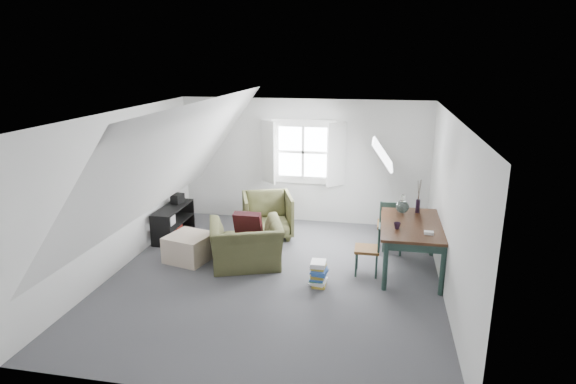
% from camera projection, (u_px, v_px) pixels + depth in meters
% --- Properties ---
extents(floor, '(5.50, 5.50, 0.00)m').
position_uv_depth(floor, '(274.00, 277.00, 7.44)').
color(floor, '#454549').
rests_on(floor, ground).
extents(ceiling, '(5.50, 5.50, 0.00)m').
position_uv_depth(ceiling, '(273.00, 115.00, 6.76)').
color(ceiling, white).
rests_on(ceiling, wall_back).
extents(wall_back, '(5.00, 0.00, 5.00)m').
position_uv_depth(wall_back, '(303.00, 161.00, 9.70)').
color(wall_back, silver).
rests_on(wall_back, ground).
extents(wall_front, '(5.00, 0.00, 5.00)m').
position_uv_depth(wall_front, '(210.00, 284.00, 4.50)').
color(wall_front, silver).
rests_on(wall_front, ground).
extents(wall_left, '(0.00, 5.50, 5.50)m').
position_uv_depth(wall_left, '(119.00, 191.00, 7.56)').
color(wall_left, silver).
rests_on(wall_left, ground).
extents(wall_right, '(0.00, 5.50, 5.50)m').
position_uv_depth(wall_right, '(450.00, 210.00, 6.64)').
color(wall_right, silver).
rests_on(wall_right, ground).
extents(slope_left, '(3.19, 5.50, 4.48)m').
position_uv_depth(slope_left, '(173.00, 161.00, 7.24)').
color(slope_left, white).
rests_on(slope_left, wall_left).
extents(slope_right, '(3.19, 5.50, 4.48)m').
position_uv_depth(slope_right, '(382.00, 170.00, 6.67)').
color(slope_right, white).
rests_on(slope_right, wall_right).
extents(dormer_window, '(1.71, 0.35, 1.30)m').
position_uv_depth(dormer_window, '(303.00, 152.00, 9.57)').
color(dormer_window, white).
rests_on(dormer_window, wall_back).
extents(skylight, '(0.35, 0.75, 0.47)m').
position_uv_depth(skylight, '(382.00, 154.00, 7.91)').
color(skylight, white).
rests_on(skylight, slope_right).
extents(armchair_near, '(1.40, 1.32, 0.74)m').
position_uv_depth(armchair_near, '(247.00, 265.00, 7.87)').
color(armchair_near, '#434426').
rests_on(armchair_near, floor).
extents(armchair_far, '(1.14, 1.15, 0.83)m').
position_uv_depth(armchair_far, '(268.00, 236.00, 9.16)').
color(armchair_far, '#434426').
rests_on(armchair_far, floor).
extents(throw_pillow, '(0.45, 0.26, 0.47)m').
position_uv_depth(throw_pillow, '(248.00, 225.00, 7.83)').
color(throw_pillow, '#380F14').
rests_on(throw_pillow, armchair_near).
extents(ottoman, '(0.80, 0.80, 0.44)m').
position_uv_depth(ottoman, '(189.00, 247.00, 8.03)').
color(ottoman, tan).
rests_on(ottoman, floor).
extents(dining_table, '(0.97, 1.62, 0.81)m').
position_uv_depth(dining_table, '(412.00, 230.00, 7.47)').
color(dining_table, '#321B10').
rests_on(dining_table, floor).
extents(demijohn, '(0.22, 0.22, 0.31)m').
position_uv_depth(demijohn, '(402.00, 206.00, 7.86)').
color(demijohn, silver).
rests_on(demijohn, dining_table).
extents(vase_twigs, '(0.07, 0.08, 0.56)m').
position_uv_depth(vase_twigs, '(418.00, 205.00, 7.91)').
color(vase_twigs, black).
rests_on(vase_twigs, dining_table).
extents(cup, '(0.11, 0.11, 0.10)m').
position_uv_depth(cup, '(397.00, 229.00, 7.21)').
color(cup, black).
rests_on(cup, dining_table).
extents(paper_box, '(0.13, 0.09, 0.04)m').
position_uv_depth(paper_box, '(429.00, 233.00, 6.98)').
color(paper_box, white).
rests_on(paper_box, dining_table).
extents(dining_chair_far, '(0.45, 0.45, 0.96)m').
position_uv_depth(dining_chair_far, '(391.00, 225.00, 8.28)').
color(dining_chair_far, brown).
rests_on(dining_chair_far, floor).
extents(dining_chair_near, '(0.38, 0.38, 0.81)m').
position_uv_depth(dining_chair_near, '(369.00, 248.00, 7.46)').
color(dining_chair_near, brown).
rests_on(dining_chair_near, floor).
extents(media_shelf, '(0.38, 1.14, 0.59)m').
position_uv_depth(media_shelf, '(173.00, 224.00, 9.03)').
color(media_shelf, black).
rests_on(media_shelf, floor).
extents(electronics_box, '(0.22, 0.27, 0.19)m').
position_uv_depth(electronics_box, '(178.00, 199.00, 9.19)').
color(electronics_box, black).
rests_on(electronics_box, media_shelf).
extents(magazine_stack, '(0.28, 0.33, 0.38)m').
position_uv_depth(magazine_stack, '(318.00, 274.00, 7.14)').
color(magazine_stack, '#B29933').
rests_on(magazine_stack, floor).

